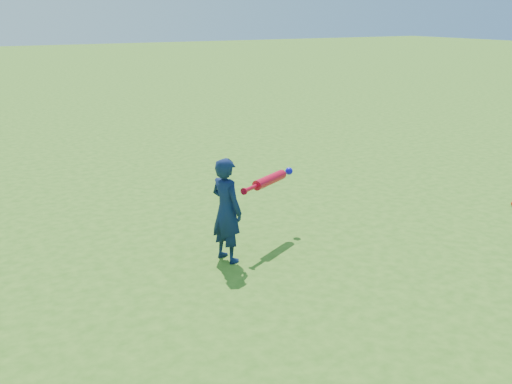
% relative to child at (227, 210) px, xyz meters
% --- Properties ---
extents(ground, '(80.00, 80.00, 0.00)m').
position_rel_child_xyz_m(ground, '(0.17, -0.57, -0.50)').
color(ground, '#356919').
rests_on(ground, ground).
extents(child, '(0.32, 0.41, 0.99)m').
position_rel_child_xyz_m(child, '(0.00, 0.00, 0.00)').
color(child, '#0E1B41').
rests_on(child, ground).
extents(bat_swing, '(0.81, 0.47, 0.10)m').
position_rel_child_xyz_m(bat_swing, '(0.64, 0.28, 0.14)').
color(bat_swing, red).
rests_on(bat_swing, ground).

